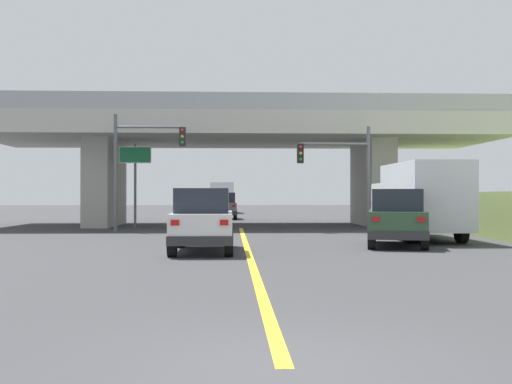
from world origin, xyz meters
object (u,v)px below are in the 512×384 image
box_truck (419,200)px  semi_truck_distant (222,197)px  traffic_signal_nearside (343,166)px  sedan_oncoming (224,206)px  suv_crossing (396,218)px  traffic_signal_farside (139,156)px  suv_lead (203,220)px  highway_sign (135,165)px

box_truck → semi_truck_distant: (-8.54, 39.08, -0.00)m
traffic_signal_nearside → sedan_oncoming: bearing=109.8°
box_truck → semi_truck_distant: bearing=102.3°
box_truck → suv_crossing: bearing=-119.6°
suv_crossing → sedan_oncoming: bearing=117.5°
sedan_oncoming → traffic_signal_farside: traffic_signal_farside is taller
suv_lead → traffic_signal_farside: (-3.68, 11.37, 2.76)m
sedan_oncoming → semi_truck_distant: bearing=91.2°
suv_crossing → semi_truck_distant: (-6.75, 42.23, 0.61)m
suv_crossing → traffic_signal_nearside: traffic_signal_nearside is taller
traffic_signal_farside → box_truck: bearing=-26.6°
suv_lead → box_truck: size_ratio=0.63×
suv_lead → semi_truck_distant: (0.05, 44.30, 0.61)m
sedan_oncoming → traffic_signal_farside: 17.04m
suv_lead → semi_truck_distant: bearing=89.9°
box_truck → sedan_oncoming: box_truck is taller
sedan_oncoming → traffic_signal_nearside: (6.07, -16.89, 2.25)m
suv_crossing → highway_sign: highway_sign is taller
traffic_signal_nearside → traffic_signal_farside: 10.17m
suv_lead → traffic_signal_nearside: 12.78m
traffic_signal_farside → highway_sign: traffic_signal_farside is taller
traffic_signal_farside → semi_truck_distant: 33.22m
suv_crossing → sedan_oncoming: same height
box_truck → suv_lead: bearing=-148.7°
suv_crossing → highway_sign: bearing=144.8°
box_truck → semi_truck_distant: size_ratio=0.99×
traffic_signal_nearside → traffic_signal_farside: (-10.14, 0.57, 0.50)m
box_truck → highway_sign: highway_sign is taller
suv_lead → suv_crossing: 7.10m
box_truck → traffic_signal_farside: traffic_signal_farside is taller
sedan_oncoming → suv_crossing: bearing=-76.0°
sedan_oncoming → box_truck: bearing=-70.0°
highway_sign → traffic_signal_farside: bearing=-78.1°
traffic_signal_nearside → highway_sign: traffic_signal_nearside is taller
highway_sign → semi_truck_distant: 29.93m
suv_crossing → traffic_signal_farside: (-10.47, 9.29, 2.75)m
suv_lead → semi_truck_distant: semi_truck_distant is taller
traffic_signal_nearside → highway_sign: size_ratio=1.12×
sedan_oncoming → traffic_signal_nearside: traffic_signal_nearside is taller
sedan_oncoming → suv_lead: bearing=-90.8°
sedan_oncoming → semi_truck_distant: size_ratio=0.66×
semi_truck_distant → suv_lead: bearing=-90.1°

